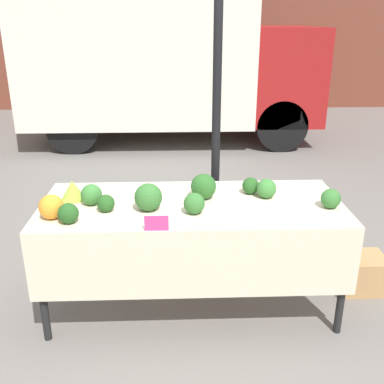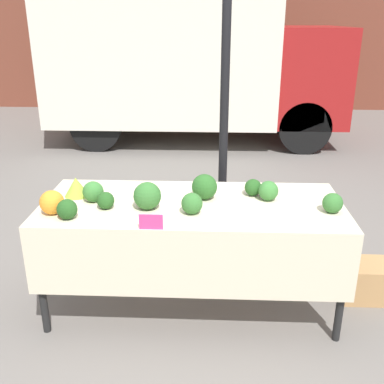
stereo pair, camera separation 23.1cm
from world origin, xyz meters
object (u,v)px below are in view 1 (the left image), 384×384
(parked_truck, at_px, (163,60))
(produce_crate, at_px, (359,273))
(orange_cauliflower, at_px, (51,207))
(price_sign, at_px, (156,223))

(parked_truck, xyz_separation_m, produce_crate, (1.58, -4.74, -1.17))
(orange_cauliflower, bearing_deg, produce_crate, 9.20)
(orange_cauliflower, height_order, produce_crate, orange_cauliflower)
(price_sign, distance_m, produce_crate, 1.76)
(parked_truck, relative_size, orange_cauliflower, 30.16)
(price_sign, bearing_deg, orange_cauliflower, 163.10)
(price_sign, height_order, produce_crate, price_sign)
(parked_truck, height_order, orange_cauliflower, parked_truck)
(orange_cauliflower, relative_size, price_sign, 1.09)
(parked_truck, distance_m, produce_crate, 5.13)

